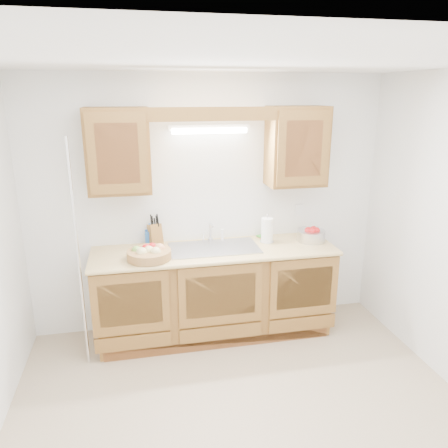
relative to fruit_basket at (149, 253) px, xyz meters
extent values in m
plane|color=tan|center=(0.62, -1.05, -0.95)|extent=(3.50, 3.50, 0.00)
plane|color=white|center=(0.62, -1.05, 1.55)|extent=(3.50, 3.50, 0.00)
cube|color=white|center=(0.62, 0.45, 0.30)|extent=(3.50, 0.02, 2.50)
cube|color=white|center=(0.62, -2.55, 0.30)|extent=(3.50, 0.02, 2.50)
cube|color=brown|center=(0.62, 0.15, -0.51)|extent=(2.20, 0.60, 0.86)
cube|color=tan|center=(0.62, 0.13, -0.07)|extent=(2.30, 0.63, 0.04)
cube|color=brown|center=(-0.21, 0.28, 0.87)|extent=(0.55, 0.33, 0.75)
cube|color=brown|center=(1.45, 0.28, 0.87)|extent=(0.55, 0.33, 0.75)
cube|color=brown|center=(0.62, 0.14, 1.19)|extent=(2.20, 0.05, 0.12)
cylinder|color=white|center=(0.62, 0.35, 1.03)|extent=(0.70, 0.05, 0.05)
cube|color=white|center=(0.62, 0.38, 1.06)|extent=(0.76, 0.06, 0.05)
cube|color=#9E9EA3|center=(0.62, 0.15, -0.05)|extent=(0.84, 0.46, 0.01)
cube|color=#9E9EA3|center=(0.41, 0.15, -0.13)|extent=(0.39, 0.40, 0.16)
cube|color=#9E9EA3|center=(0.83, 0.15, -0.13)|extent=(0.39, 0.40, 0.16)
cylinder|color=silver|center=(0.62, 0.35, -0.03)|extent=(0.06, 0.06, 0.04)
cylinder|color=silver|center=(0.62, 0.35, 0.05)|extent=(0.02, 0.02, 0.16)
cylinder|color=silver|center=(0.62, 0.30, 0.14)|extent=(0.02, 0.12, 0.02)
cylinder|color=white|center=(0.74, 0.35, 0.01)|extent=(0.03, 0.03, 0.12)
cylinder|color=silver|center=(-0.58, -0.12, 0.05)|extent=(0.03, 0.03, 2.00)
cube|color=white|center=(1.57, 0.44, 0.20)|extent=(0.08, 0.01, 0.12)
cylinder|color=olive|center=(0.00, 0.00, -0.01)|extent=(0.46, 0.46, 0.08)
sphere|color=#D8C67F|center=(-0.06, -0.05, 0.02)|extent=(0.10, 0.10, 0.10)
sphere|color=#D8C67F|center=(0.05, -0.06, 0.02)|extent=(0.10, 0.10, 0.10)
sphere|color=tan|center=(0.10, 0.04, 0.02)|extent=(0.09, 0.09, 0.09)
sphere|color=red|center=(-0.02, 0.06, 0.02)|extent=(0.09, 0.09, 0.09)
sphere|color=#72A53F|center=(-0.11, 0.03, 0.02)|extent=(0.09, 0.09, 0.09)
sphere|color=#D8C67F|center=(0.00, -0.01, 0.02)|extent=(0.10, 0.10, 0.10)
sphere|color=red|center=(0.03, 0.09, 0.02)|extent=(0.08, 0.08, 0.08)
cube|color=brown|center=(0.08, 0.32, 0.06)|extent=(0.15, 0.20, 0.25)
cylinder|color=black|center=(0.05, 0.30, 0.18)|extent=(0.02, 0.04, 0.09)
cylinder|color=black|center=(0.08, 0.30, 0.19)|extent=(0.02, 0.04, 0.09)
cylinder|color=black|center=(0.11, 0.30, 0.19)|extent=(0.02, 0.04, 0.09)
cylinder|color=black|center=(0.06, 0.34, 0.20)|extent=(0.02, 0.04, 0.09)
cylinder|color=black|center=(0.10, 0.34, 0.20)|extent=(0.02, 0.04, 0.09)
cylinder|color=black|center=(0.05, 0.37, 0.20)|extent=(0.02, 0.04, 0.09)
cylinder|color=black|center=(0.11, 0.37, 0.21)|extent=(0.02, 0.04, 0.09)
cylinder|color=#F85E0D|center=(0.08, 0.34, 0.05)|extent=(0.08, 0.08, 0.21)
cylinder|color=white|center=(0.08, 0.34, 0.16)|extent=(0.07, 0.07, 0.01)
imported|color=blue|center=(0.03, 0.38, 0.05)|extent=(0.10, 0.10, 0.21)
cube|color=#CC333F|center=(1.16, 0.39, -0.05)|extent=(0.12, 0.09, 0.01)
cube|color=green|center=(1.16, 0.39, -0.04)|extent=(0.12, 0.09, 0.02)
cylinder|color=silver|center=(1.16, 0.22, -0.05)|extent=(0.14, 0.14, 0.01)
cylinder|color=silver|center=(1.16, 0.22, 0.09)|extent=(0.02, 0.02, 0.28)
cylinder|color=white|center=(1.16, 0.22, 0.07)|extent=(0.14, 0.14, 0.24)
sphere|color=silver|center=(1.16, 0.22, 0.23)|extent=(0.02, 0.02, 0.02)
cylinder|color=silver|center=(1.60, 0.17, 0.00)|extent=(0.32, 0.32, 0.11)
sphere|color=red|center=(1.57, 0.17, 0.05)|extent=(0.08, 0.08, 0.08)
sphere|color=red|center=(1.63, 0.19, 0.05)|extent=(0.08, 0.08, 0.08)
sphere|color=red|center=(1.60, 0.14, 0.05)|extent=(0.08, 0.08, 0.08)
sphere|color=red|center=(1.64, 0.15, 0.05)|extent=(0.08, 0.08, 0.08)
camera|label=1|loc=(-0.09, -3.68, 1.36)|focal=35.00mm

